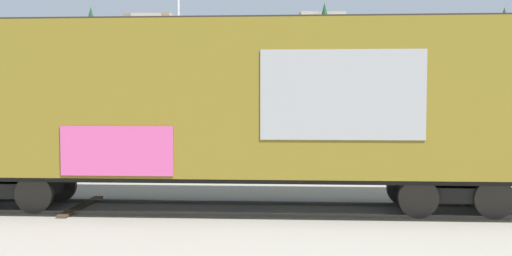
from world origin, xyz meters
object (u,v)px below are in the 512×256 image
flagpole (178,34)px  parked_car_tan (443,152)px  freight_car (225,102)px  parked_car_silver (256,155)px  parked_car_black (92,152)px

flagpole → parked_car_tan: size_ratio=2.22×
freight_car → flagpole: (-2.89, 10.26, 2.88)m
freight_car → parked_car_silver: (0.60, 5.73, -1.90)m
freight_car → flagpole: flagpole is taller
parked_car_black → flagpole: bearing=61.0°
flagpole → parked_car_tan: bearing=-25.0°
parked_car_black → parked_car_tan: bearing=-1.6°
flagpole → parked_car_tan: flagpole is taller
flagpole → parked_car_silver: bearing=-52.4°
parked_car_silver → parked_car_tan: 6.56m
parked_car_silver → parked_car_tan: (6.56, -0.16, 0.13)m
freight_car → parked_car_tan: freight_car is taller
parked_car_black → parked_car_silver: bearing=-1.8°
freight_car → parked_car_tan: (7.15, 5.57, -1.76)m
parked_car_silver → parked_car_tan: parked_car_tan is taller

